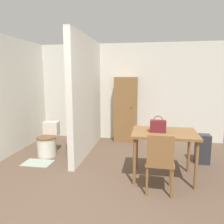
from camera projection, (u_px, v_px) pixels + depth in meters
name	position (u px, v px, depth m)	size (l,w,h in m)	color
ground_plane	(81.00, 222.00, 2.54)	(16.00, 16.00, 0.00)	brown
wall_back	(120.00, 92.00, 5.77)	(5.25, 0.12, 2.50)	silver
wall_left	(1.00, 98.00, 4.38)	(0.12, 4.48, 2.50)	silver
partition_wall	(87.00, 96.00, 4.75)	(0.12, 2.19, 2.50)	silver
dining_table	(164.00, 138.00, 3.54)	(1.03, 0.74, 0.79)	brown
wooden_chair	(160.00, 161.00, 3.10)	(0.42, 0.42, 0.89)	brown
toilet	(48.00, 142.00, 4.65)	(0.41, 0.56, 0.69)	silver
handbag	(158.00, 126.00, 3.49)	(0.25, 0.13, 0.27)	maroon
wooden_cabinet	(126.00, 110.00, 5.58)	(0.57, 0.35, 1.65)	brown
bath_mat	(38.00, 163.00, 4.24)	(0.55, 0.37, 0.01)	#99A899
space_heater	(203.00, 149.00, 4.22)	(0.26, 0.22, 0.57)	#2D2D33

